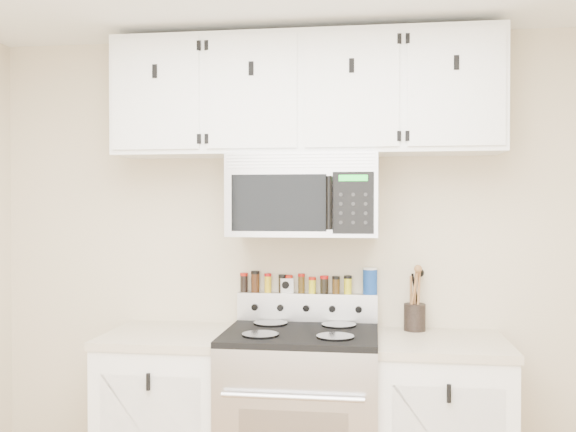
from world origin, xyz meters
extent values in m
cube|color=beige|center=(0.00, 1.75, 1.25)|extent=(3.50, 0.01, 2.50)
cube|color=#B7B7BA|center=(0.00, 1.43, 0.46)|extent=(0.76, 0.65, 0.92)
cube|color=black|center=(0.00, 1.43, 0.94)|extent=(0.76, 0.65, 0.03)
cube|color=#B7B7BA|center=(0.00, 1.71, 1.03)|extent=(0.76, 0.08, 0.15)
cylinder|color=black|center=(-0.18, 1.28, 0.96)|extent=(0.18, 0.18, 0.01)
cylinder|color=black|center=(0.18, 1.28, 0.96)|extent=(0.18, 0.18, 0.01)
cylinder|color=black|center=(-0.18, 1.57, 0.96)|extent=(0.18, 0.18, 0.01)
cylinder|color=black|center=(0.18, 1.57, 0.96)|extent=(0.18, 0.18, 0.01)
cube|color=white|center=(-0.69, 1.45, 0.44)|extent=(0.62, 0.60, 0.88)
cube|color=tan|center=(-0.69, 1.45, 0.90)|extent=(0.64, 0.62, 0.04)
cube|color=tan|center=(0.69, 1.45, 0.90)|extent=(0.64, 0.62, 0.04)
cube|color=#9E9EA3|center=(0.00, 1.56, 1.63)|extent=(0.76, 0.38, 0.42)
cube|color=#B7B7BA|center=(0.00, 1.36, 1.80)|extent=(0.73, 0.01, 0.08)
cube|color=black|center=(-0.10, 1.36, 1.59)|extent=(0.47, 0.01, 0.28)
cube|color=black|center=(0.26, 1.36, 1.59)|extent=(0.20, 0.01, 0.30)
cylinder|color=black|center=(0.15, 1.33, 1.59)|extent=(0.03, 0.03, 0.26)
cube|color=white|center=(0.00, 1.58, 2.15)|extent=(2.00, 0.33, 0.62)
cube|color=white|center=(-0.75, 1.41, 2.15)|extent=(0.46, 0.01, 0.57)
cube|color=black|center=(-0.75, 1.41, 2.26)|extent=(0.02, 0.01, 0.07)
cube|color=white|center=(-0.25, 1.41, 2.15)|extent=(0.46, 0.01, 0.57)
cube|color=black|center=(-0.25, 1.41, 2.26)|extent=(0.03, 0.01, 0.07)
cube|color=white|center=(0.25, 1.41, 2.15)|extent=(0.46, 0.01, 0.57)
cube|color=black|center=(0.25, 1.41, 2.26)|extent=(0.03, 0.01, 0.07)
cube|color=white|center=(0.75, 1.41, 2.15)|extent=(0.46, 0.01, 0.57)
cube|color=black|center=(0.75, 1.41, 2.26)|extent=(0.02, 0.01, 0.07)
cylinder|color=black|center=(0.57, 1.66, 0.99)|extent=(0.11, 0.11, 0.14)
cylinder|color=brown|center=(0.57, 1.66, 1.10)|extent=(0.01, 0.01, 0.26)
cylinder|color=brown|center=(0.59, 1.65, 1.11)|extent=(0.01, 0.01, 0.28)
cylinder|color=brown|center=(0.55, 1.67, 1.09)|extent=(0.01, 0.01, 0.24)
cylinder|color=black|center=(0.58, 1.68, 1.09)|extent=(0.01, 0.01, 0.25)
cylinder|color=brown|center=(0.56, 1.64, 1.10)|extent=(0.01, 0.01, 0.27)
cube|color=silver|center=(-0.12, 1.71, 1.14)|extent=(0.08, 0.08, 0.08)
cylinder|color=navy|center=(0.34, 1.71, 1.17)|extent=(0.08, 0.08, 0.13)
cylinder|color=white|center=(0.34, 1.71, 1.24)|extent=(0.08, 0.08, 0.01)
cylinder|color=black|center=(-0.35, 1.71, 1.14)|extent=(0.04, 0.04, 0.09)
cylinder|color=#9B150B|center=(-0.35, 1.71, 1.20)|extent=(0.04, 0.04, 0.02)
cylinder|color=#391E0D|center=(-0.29, 1.71, 1.15)|extent=(0.05, 0.05, 0.10)
cylinder|color=black|center=(-0.29, 1.71, 1.21)|extent=(0.05, 0.05, 0.02)
cylinder|color=gold|center=(-0.22, 1.71, 1.14)|extent=(0.04, 0.04, 0.09)
cylinder|color=#A40C0D|center=(-0.22, 1.71, 1.20)|extent=(0.04, 0.04, 0.02)
cylinder|color=black|center=(-0.14, 1.71, 1.14)|extent=(0.04, 0.04, 0.08)
cylinder|color=black|center=(-0.14, 1.71, 1.19)|extent=(0.04, 0.04, 0.02)
cylinder|color=#412C0F|center=(-0.10, 1.71, 1.14)|extent=(0.04, 0.04, 0.08)
cylinder|color=#B51D0D|center=(-0.10, 1.71, 1.19)|extent=(0.04, 0.04, 0.02)
cylinder|color=#42300F|center=(-0.03, 1.71, 1.14)|extent=(0.04, 0.04, 0.09)
cylinder|color=#A4140C|center=(-0.03, 1.71, 1.20)|extent=(0.04, 0.04, 0.02)
cylinder|color=yellow|center=(0.03, 1.71, 1.14)|extent=(0.04, 0.04, 0.07)
cylinder|color=#AE1A0D|center=(0.03, 1.71, 1.18)|extent=(0.04, 0.04, 0.02)
cylinder|color=black|center=(0.09, 1.71, 1.14)|extent=(0.04, 0.04, 0.08)
cylinder|color=#B00E0D|center=(0.09, 1.71, 1.19)|extent=(0.05, 0.05, 0.02)
cylinder|color=#442D10|center=(0.16, 1.71, 1.14)|extent=(0.04, 0.04, 0.08)
cylinder|color=black|center=(0.16, 1.71, 1.19)|extent=(0.04, 0.04, 0.02)
cylinder|color=yellow|center=(0.22, 1.71, 1.14)|extent=(0.04, 0.04, 0.08)
cylinder|color=black|center=(0.22, 1.71, 1.19)|extent=(0.04, 0.04, 0.02)
camera|label=1|loc=(0.36, -1.75, 1.58)|focal=40.00mm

